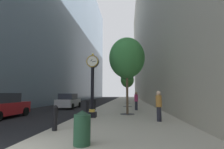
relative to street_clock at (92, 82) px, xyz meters
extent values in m
plane|color=black|center=(-1.14, 19.59, -2.51)|extent=(110.00, 110.00, 0.00)
cube|color=#ADA593|center=(2.19, 22.59, -2.44)|extent=(6.67, 80.00, 0.14)
cube|color=slate|center=(-13.18, 22.59, 15.48)|extent=(9.00, 80.00, 35.99)
cube|color=#A89E89|center=(10.03, 22.59, 14.32)|extent=(9.00, 80.00, 33.67)
cube|color=black|center=(0.00, 0.01, -2.20)|extent=(0.55, 0.55, 0.35)
cylinder|color=gold|center=(0.00, 0.01, -1.93)|extent=(0.39, 0.38, 0.18)
cylinder|color=black|center=(0.00, 0.01, -0.44)|extent=(0.22, 0.22, 2.81)
cylinder|color=black|center=(0.00, 0.01, 1.38)|extent=(0.84, 0.28, 0.84)
torus|color=gold|center=(0.00, -0.14, 1.38)|extent=(0.82, 0.05, 0.82)
cylinder|color=silver|center=(0.00, -0.14, 1.38)|extent=(0.69, 0.01, 0.69)
cylinder|color=silver|center=(0.00, 0.16, 1.38)|extent=(0.69, 0.01, 0.69)
sphere|color=gold|center=(0.00, 0.01, 1.88)|extent=(0.16, 0.16, 0.16)
cube|color=black|center=(-0.06, -0.15, 1.45)|extent=(0.14, 0.01, 0.14)
cube|color=black|center=(0.13, -0.15, 1.36)|extent=(0.26, 0.01, 0.08)
cylinder|color=black|center=(-0.75, -4.10, -1.93)|extent=(0.22, 0.22, 0.90)
sphere|color=black|center=(-0.75, -4.10, -1.42)|extent=(0.23, 0.23, 0.23)
cylinder|color=black|center=(-0.75, 1.72, -1.93)|extent=(0.22, 0.22, 0.90)
sphere|color=black|center=(-0.75, 1.72, -1.42)|extent=(0.23, 0.23, 0.23)
cylinder|color=black|center=(-0.75, 4.63, -1.93)|extent=(0.22, 0.22, 0.90)
sphere|color=black|center=(-0.75, 4.63, -1.42)|extent=(0.23, 0.23, 0.23)
cylinder|color=#333335|center=(2.34, 1.93, -2.36)|extent=(1.10, 1.10, 0.02)
cylinder|color=brown|center=(2.34, 1.93, -0.71)|extent=(0.18, 0.18, 3.33)
ellipsoid|color=#387F3D|center=(2.34, 1.93, 2.00)|extent=(2.81, 2.81, 3.23)
cylinder|color=#333335|center=(2.34, 9.32, -2.36)|extent=(1.10, 1.10, 0.02)
cylinder|color=#4C3D2D|center=(2.34, 9.32, -0.55)|extent=(0.18, 0.18, 3.64)
ellipsoid|color=#2D7033|center=(2.34, 9.32, 2.10)|extent=(2.23, 2.23, 2.57)
cylinder|color=#333335|center=(2.34, 16.72, -2.36)|extent=(1.10, 1.10, 0.02)
cylinder|color=#4C3D2D|center=(2.34, 16.72, -0.08)|extent=(0.18, 0.18, 4.59)
ellipsoid|color=#387F3D|center=(2.34, 16.72, 3.24)|extent=(2.74, 2.74, 3.15)
cylinder|color=#333335|center=(2.34, 24.12, -2.36)|extent=(1.10, 1.10, 0.02)
cylinder|color=brown|center=(2.34, 24.12, -0.68)|extent=(0.18, 0.18, 3.39)
ellipsoid|color=#428438|center=(2.34, 24.12, 2.06)|extent=(2.77, 2.77, 3.19)
cylinder|color=#234C33|center=(0.96, -5.99, -1.91)|extent=(0.52, 0.52, 0.92)
cone|color=#183523|center=(0.96, -5.99, -1.40)|extent=(0.53, 0.53, 0.16)
cylinder|color=#23232D|center=(3.19, 5.20, -1.96)|extent=(0.36, 0.36, 0.82)
cylinder|color=#C6336B|center=(3.19, 5.20, -1.22)|extent=(0.47, 0.47, 0.66)
sphere|color=#9E7556|center=(3.19, 5.20, -0.77)|extent=(0.25, 0.25, 0.25)
cylinder|color=#23232D|center=(4.14, -1.29, -1.97)|extent=(0.27, 0.27, 0.81)
cylinder|color=#B77A33|center=(4.14, -1.29, -1.23)|extent=(0.36, 0.36, 0.66)
sphere|color=beige|center=(4.14, -1.29, -0.78)|extent=(0.25, 0.25, 0.25)
cube|color=#B7BABF|center=(-4.53, 8.18, -1.88)|extent=(1.91, 4.33, 0.83)
cube|color=#282D38|center=(-4.52, 7.97, -1.14)|extent=(1.64, 2.44, 0.68)
cylinder|color=black|center=(-5.46, 9.61, -2.19)|extent=(0.24, 0.65, 0.64)
cylinder|color=black|center=(-3.68, 9.66, -2.19)|extent=(0.24, 0.65, 0.64)
cylinder|color=black|center=(-5.37, 6.70, -2.19)|extent=(0.24, 0.65, 0.64)
cylinder|color=black|center=(-3.59, 6.76, -2.19)|extent=(0.24, 0.65, 0.64)
cube|color=#AD191E|center=(-6.47, -0.02, -1.87)|extent=(1.98, 4.36, 0.85)
cube|color=#282D38|center=(-6.46, -0.24, -1.12)|extent=(1.70, 2.46, 0.69)
cylinder|color=black|center=(-7.44, 1.42, -2.19)|extent=(0.24, 0.65, 0.64)
cylinder|color=black|center=(-5.58, 1.47, -2.19)|extent=(0.24, 0.65, 0.64)
camera|label=1|loc=(2.37, -11.21, -0.80)|focal=26.97mm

